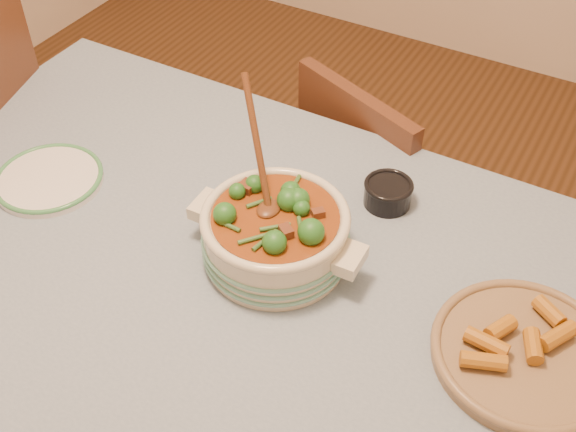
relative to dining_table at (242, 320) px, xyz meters
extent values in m
cube|color=brown|center=(0.00, 0.00, 0.06)|extent=(1.60, 1.00, 0.05)
cube|color=#8094A6|center=(0.00, 0.00, 0.09)|extent=(1.68, 1.08, 0.01)
cylinder|color=brown|center=(-0.73, 0.43, -0.31)|extent=(0.07, 0.07, 0.70)
cylinder|color=beige|center=(0.02, 0.10, 0.14)|extent=(0.27, 0.27, 0.10)
torus|color=beige|center=(0.02, 0.10, 0.19)|extent=(0.27, 0.27, 0.02)
cube|color=beige|center=(0.17, 0.10, 0.16)|extent=(0.04, 0.07, 0.03)
cube|color=beige|center=(-0.13, 0.09, 0.16)|extent=(0.04, 0.07, 0.03)
cylinder|color=maroon|center=(0.02, 0.10, 0.19)|extent=(0.23, 0.23, 0.02)
cylinder|color=silver|center=(-0.50, 0.05, 0.10)|extent=(0.28, 0.28, 0.02)
torus|color=#3F8A50|center=(-0.50, 0.05, 0.11)|extent=(0.22, 0.22, 0.01)
cylinder|color=black|center=(0.14, 0.34, 0.12)|extent=(0.12, 0.12, 0.05)
torus|color=black|center=(0.14, 0.34, 0.14)|extent=(0.10, 0.10, 0.01)
cylinder|color=black|center=(0.14, 0.34, 0.13)|extent=(0.08, 0.08, 0.01)
cylinder|color=#836548|center=(0.49, 0.10, 0.10)|extent=(0.37, 0.37, 0.02)
torus|color=#836548|center=(0.49, 0.10, 0.11)|extent=(0.31, 0.31, 0.02)
cube|color=#522C19|center=(0.01, 0.75, -0.26)|extent=(0.49, 0.49, 0.04)
cube|color=#522C19|center=(-0.05, 0.59, -0.05)|extent=(0.37, 0.17, 0.41)
cylinder|color=#522C19|center=(0.23, 0.84, -0.46)|extent=(0.04, 0.04, 0.41)
cylinder|color=#522C19|center=(-0.08, 0.96, -0.46)|extent=(0.04, 0.04, 0.41)
cylinder|color=#522C19|center=(0.11, 0.54, -0.46)|extent=(0.04, 0.04, 0.41)
cylinder|color=#522C19|center=(-0.20, 0.66, -0.46)|extent=(0.04, 0.04, 0.41)
cylinder|color=#522C19|center=(-0.86, 0.33, -0.42)|extent=(0.04, 0.04, 0.49)
camera|label=1|loc=(0.49, -0.70, 1.08)|focal=45.00mm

